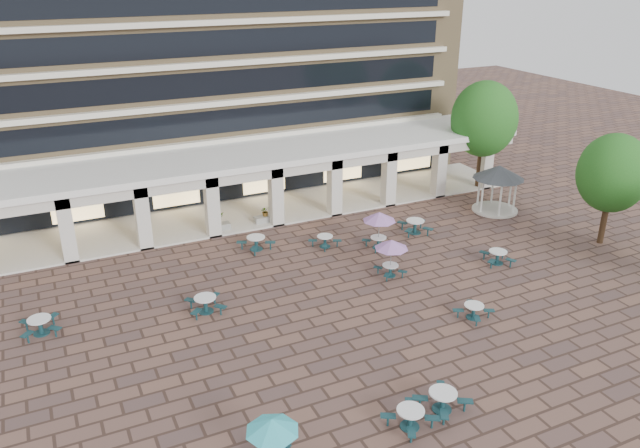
# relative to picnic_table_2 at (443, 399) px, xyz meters

# --- Properties ---
(ground) EXTENTS (120.00, 120.00, 0.00)m
(ground) POSITION_rel_picnic_table_2_xyz_m (-1.11, 7.40, -0.49)
(ground) COLOR brown
(ground) RESTS_ON ground
(apartment_building) EXTENTS (40.00, 15.50, 25.20)m
(apartment_building) POSITION_rel_picnic_table_2_xyz_m (-1.11, 32.86, 12.11)
(apartment_building) COLOR #9B8057
(apartment_building) RESTS_ON ground
(retail_arcade) EXTENTS (42.00, 6.60, 4.40)m
(retail_arcade) POSITION_rel_picnic_table_2_xyz_m (-1.11, 22.19, 2.51)
(retail_arcade) COLOR white
(retail_arcade) RESTS_ON ground
(picnic_table_2) EXTENTS (2.12, 2.12, 0.82)m
(picnic_table_2) POSITION_rel_picnic_table_2_xyz_m (0.00, 0.00, 0.00)
(picnic_table_2) COLOR #164044
(picnic_table_2) RESTS_ON ground
(picnic_table_3) EXTENTS (1.91, 1.91, 0.71)m
(picnic_table_3) POSITION_rel_picnic_table_2_xyz_m (5.31, 4.90, -0.06)
(picnic_table_3) COLOR #164044
(picnic_table_3) RESTS_ON ground
(picnic_table_4) EXTENTS (1.84, 1.84, 2.12)m
(picnic_table_4) POSITION_rel_picnic_table_2_xyz_m (-6.96, -0.10, 1.31)
(picnic_table_4) COLOR #164044
(picnic_table_4) RESTS_ON ground
(picnic_table_5) EXTENTS (2.05, 2.05, 0.78)m
(picnic_table_5) POSITION_rel_picnic_table_2_xyz_m (-1.64, -0.29, -0.02)
(picnic_table_5) COLOR #164044
(picnic_table_5) RESTS_ON ground
(picnic_table_6) EXTENTS (1.85, 1.85, 2.14)m
(picnic_table_6) POSITION_rel_picnic_table_2_xyz_m (3.95, 10.38, 1.33)
(picnic_table_6) COLOR #164044
(picnic_table_6) RESTS_ON ground
(picnic_table_7) EXTENTS (2.05, 2.05, 0.77)m
(picnic_table_7) POSITION_rel_picnic_table_2_xyz_m (10.26, 9.09, -0.03)
(picnic_table_7) COLOR #164044
(picnic_table_7) RESTS_ON ground
(picnic_table_8) EXTENTS (1.80, 1.80, 0.80)m
(picnic_table_8) POSITION_rel_picnic_table_2_xyz_m (-13.64, 12.30, -0.02)
(picnic_table_8) COLOR #164044
(picnic_table_8) RESTS_ON ground
(picnic_table_9) EXTENTS (1.87, 1.87, 0.81)m
(picnic_table_9) POSITION_rel_picnic_table_2_xyz_m (-6.22, 10.96, -0.00)
(picnic_table_9) COLOR #164044
(picnic_table_9) RESTS_ON ground
(picnic_table_10) EXTENTS (2.22, 2.22, 0.86)m
(picnic_table_10) POSITION_rel_picnic_table_2_xyz_m (8.41, 14.75, 0.02)
(picnic_table_10) COLOR #164044
(picnic_table_10) RESTS_ON ground
(picnic_table_11) EXTENTS (1.99, 1.99, 2.30)m
(picnic_table_11) POSITION_rel_picnic_table_2_xyz_m (5.17, 13.77, 1.46)
(picnic_table_11) COLOR #164044
(picnic_table_11) RESTS_ON ground
(picnic_table_12) EXTENTS (2.21, 2.21, 0.82)m
(picnic_table_12) POSITION_rel_picnic_table_2_xyz_m (-1.53, 16.69, 0.00)
(picnic_table_12) COLOR #164044
(picnic_table_12) RESTS_ON ground
(picnic_table_13) EXTENTS (1.91, 1.91, 0.71)m
(picnic_table_13) POSITION_rel_picnic_table_2_xyz_m (2.36, 15.30, -0.06)
(picnic_table_13) COLOR #164044
(picnic_table_13) RESTS_ON ground
(gazebo) EXTENTS (3.46, 3.46, 3.22)m
(gazebo) POSITION_rel_picnic_table_2_xyz_m (15.53, 15.63, 1.94)
(gazebo) COLOR beige
(gazebo) RESTS_ON ground
(tree_east_a) EXTENTS (4.10, 4.10, 6.83)m
(tree_east_a) POSITION_rel_picnic_table_2_xyz_m (17.87, 8.66, 3.96)
(tree_east_a) COLOR #3A2917
(tree_east_a) RESTS_ON ground
(tree_east_c) EXTENTS (4.84, 4.84, 8.07)m
(tree_east_c) POSITION_rel_picnic_table_2_xyz_m (17.52, 20.04, 4.78)
(tree_east_c) COLOR #3A2917
(tree_east_c) RESTS_ON ground
(planter_left) EXTENTS (1.50, 0.86, 1.31)m
(planter_left) POSITION_rel_picnic_table_2_xyz_m (-2.79, 20.30, 0.06)
(planter_left) COLOR gray
(planter_left) RESTS_ON ground
(planter_right) EXTENTS (1.50, 0.60, 1.17)m
(planter_right) POSITION_rel_picnic_table_2_xyz_m (0.43, 20.30, -0.05)
(planter_right) COLOR gray
(planter_right) RESTS_ON ground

